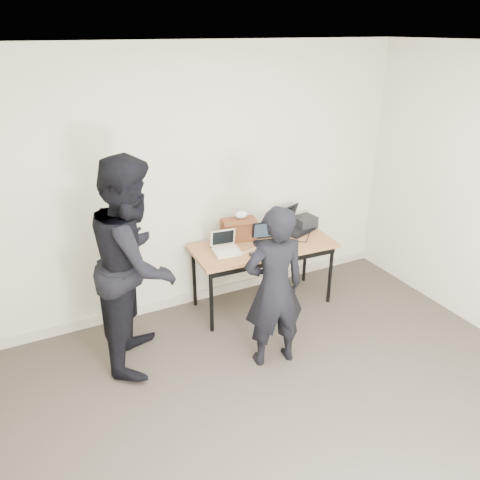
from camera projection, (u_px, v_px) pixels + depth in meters
room at (339, 280)px, 2.94m from camera, size 4.60×4.60×2.80m
desk at (264, 250)px, 4.92m from camera, size 1.53×0.72×0.72m
laptop_beige at (226, 248)px, 4.72m from camera, size 0.29×0.28×0.21m
laptop_center at (268, 239)px, 4.90m from camera, size 0.34×0.33×0.22m
laptop_right at (293, 225)px, 5.23m from camera, size 0.45×0.44×0.26m
leather_satchel at (239, 229)px, 4.95m from camera, size 0.38×0.23×0.25m
tissue at (241, 215)px, 4.90m from camera, size 0.14×0.11×0.08m
equipment_box at (305, 222)px, 5.28m from camera, size 0.26×0.23×0.14m
power_brick at (253, 254)px, 4.66m from camera, size 0.07×0.05×0.03m
cables at (267, 246)px, 4.87m from camera, size 1.15×0.39×0.01m
person_typist at (274, 288)px, 4.01m from camera, size 0.59×0.43×1.51m
person_observer at (135, 263)px, 4.01m from camera, size 1.04×1.14×1.90m
baseboard at (207, 293)px, 5.30m from camera, size 4.50×0.03×0.10m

